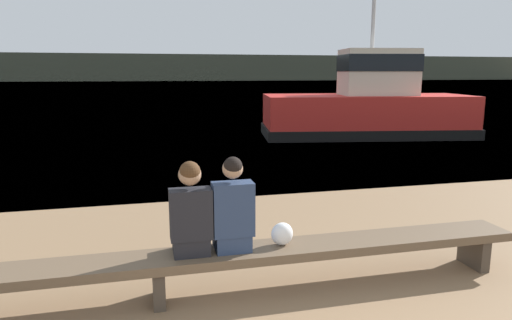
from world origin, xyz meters
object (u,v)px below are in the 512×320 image
at_px(tugboat_red, 368,109).
at_px(bench_main, 158,265).
at_px(person_left, 191,213).
at_px(person_right, 233,210).
at_px(shopping_bag, 282,234).

bearing_deg(tugboat_red, bench_main, 153.65).
bearing_deg(person_left, bench_main, 179.60).
height_order(person_right, shopping_bag, person_right).
bearing_deg(shopping_bag, bench_main, -178.69).
relative_size(bench_main, tugboat_red, 1.02).
xyz_separation_m(bench_main, tugboat_red, (7.86, 10.80, 0.59)).
bearing_deg(person_right, tugboat_red, 56.72).
bearing_deg(shopping_bag, person_left, -178.08).
distance_m(bench_main, tugboat_red, 13.37).
xyz_separation_m(shopping_bag, tugboat_red, (6.55, 10.77, 0.38)).
xyz_separation_m(person_left, shopping_bag, (0.96, 0.03, -0.32)).
relative_size(person_left, shopping_bag, 3.90).
bearing_deg(bench_main, tugboat_red, 53.96).
bearing_deg(shopping_bag, tugboat_red, 58.68).
distance_m(shopping_bag, tugboat_red, 12.61).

